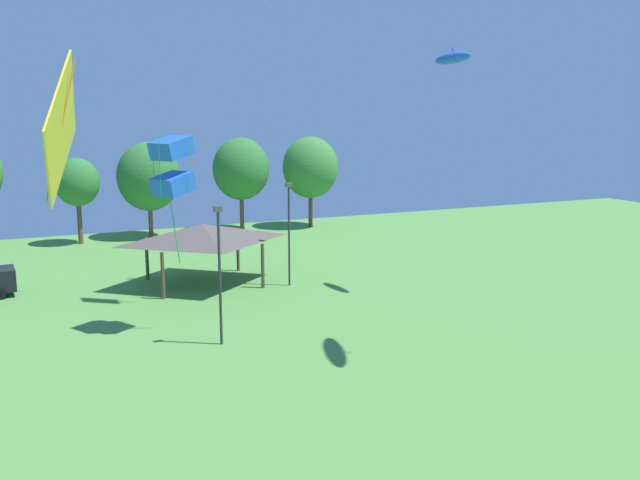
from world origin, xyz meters
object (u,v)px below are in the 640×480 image
at_px(kite_flying_0, 172,166).
at_px(treeline_tree_6, 310,168).
at_px(kite_flying_3, 453,58).
at_px(kite_flying_5, 61,131).
at_px(treeline_tree_5, 241,169).
at_px(treeline_tree_3, 77,183).
at_px(treeline_tree_4, 149,177).
at_px(light_post_1, 220,267).
at_px(park_pavilion, 202,233).
at_px(light_post_0, 289,228).

distance_m(kite_flying_0, treeline_tree_6, 30.01).
xyz_separation_m(kite_flying_3, treeline_tree_6, (1.95, 23.62, -7.61)).
height_order(kite_flying_0, kite_flying_3, kite_flying_3).
bearing_deg(kite_flying_5, treeline_tree_5, 69.21).
bearing_deg(treeline_tree_3, kite_flying_0, -84.91).
bearing_deg(treeline_tree_3, kite_flying_3, -53.30).
distance_m(treeline_tree_4, treeline_tree_6, 13.95).
xyz_separation_m(treeline_tree_5, treeline_tree_6, (6.09, -0.85, -0.01)).
bearing_deg(treeline_tree_5, light_post_1, -109.55).
relative_size(kite_flying_0, treeline_tree_6, 0.73).
distance_m(treeline_tree_3, treeline_tree_6, 19.47).
relative_size(park_pavilion, treeline_tree_4, 0.96).
xyz_separation_m(park_pavilion, light_post_0, (4.48, -2.47, 0.34)).
height_order(light_post_1, treeline_tree_5, treeline_tree_5).
relative_size(kite_flying_3, light_post_0, 0.46).
relative_size(light_post_1, treeline_tree_3, 0.92).
distance_m(kite_flying_5, treeline_tree_6, 49.69).
height_order(kite_flying_3, light_post_1, kite_flying_3).
xyz_separation_m(kite_flying_5, light_post_1, (7.04, 16.75, -6.29)).
height_order(treeline_tree_3, treeline_tree_4, treeline_tree_4).
distance_m(kite_flying_0, kite_flying_5, 20.33).
relative_size(kite_flying_0, kite_flying_5, 2.48).
bearing_deg(kite_flying_3, kite_flying_0, -177.09).
distance_m(park_pavilion, treeline_tree_4, 16.96).
height_order(park_pavilion, treeline_tree_6, treeline_tree_6).
xyz_separation_m(treeline_tree_4, treeline_tree_5, (7.84, 0.23, 0.34)).
distance_m(light_post_1, treeline_tree_6, 31.48).
bearing_deg(treeline_tree_6, kite_flying_5, -117.75).
bearing_deg(light_post_1, kite_flying_0, 116.19).
relative_size(treeline_tree_3, treeline_tree_4, 0.86).
bearing_deg(treeline_tree_5, kite_flying_3, -80.39).
height_order(kite_flying_5, treeline_tree_5, kite_flying_5).
height_order(kite_flying_3, treeline_tree_5, kite_flying_3).
bearing_deg(light_post_0, treeline_tree_4, 102.99).
bearing_deg(treeline_tree_4, kite_flying_5, -101.58).
distance_m(light_post_0, light_post_1, 10.59).
relative_size(kite_flying_0, treeline_tree_4, 0.76).
bearing_deg(treeline_tree_6, kite_flying_0, -125.33).
height_order(treeline_tree_3, treeline_tree_6, treeline_tree_6).
distance_m(light_post_0, treeline_tree_5, 19.93).
height_order(treeline_tree_4, treeline_tree_6, treeline_tree_6).
bearing_deg(kite_flying_3, park_pavilion, 148.40).
bearing_deg(light_post_1, kite_flying_5, -112.79).
bearing_deg(treeline_tree_4, treeline_tree_6, -2.55).
distance_m(light_post_1, treeline_tree_4, 27.78).
relative_size(kite_flying_5, treeline_tree_3, 0.35).
xyz_separation_m(kite_flying_0, light_post_0, (7.83, 5.69, -4.23)).
xyz_separation_m(kite_flying_0, kite_flying_3, (15.35, 0.78, 5.21)).
bearing_deg(kite_flying_5, treeline_tree_6, 62.25).
bearing_deg(treeline_tree_3, light_post_1, -82.67).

